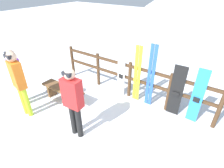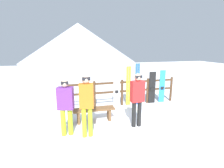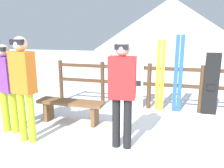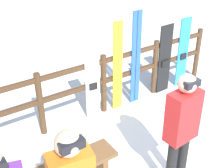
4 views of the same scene
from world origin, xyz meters
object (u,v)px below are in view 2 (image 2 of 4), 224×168
object	(u,v)px
ski_pair_blue	(137,84)
snowboard_black_stripe	(152,88)
bench	(94,112)
person_purple	(66,104)
person_orange	(87,101)
person_red	(137,96)
snowboard_blue	(162,86)
snowboard_white	(117,90)
ski_pair_yellow	(128,86)

from	to	relation	value
ski_pair_blue	snowboard_black_stripe	bearing A→B (deg)	-0.28
bench	person_purple	bearing A→B (deg)	-141.54
ski_pair_blue	bench	bearing A→B (deg)	-148.50
person_orange	person_red	bearing A→B (deg)	8.54
person_purple	snowboard_blue	size ratio (longest dim) A/B	1.11
bench	person_red	size ratio (longest dim) A/B	0.82
snowboard_white	ski_pair_blue	xyz separation A→B (m)	(0.92, 0.00, 0.19)
snowboard_white	ski_pair_yellow	distance (m)	0.54
person_orange	snowboard_blue	size ratio (longest dim) A/B	1.21
snowboard_white	person_purple	bearing A→B (deg)	-136.10
ski_pair_yellow	snowboard_black_stripe	distance (m)	1.12
snowboard_white	snowboard_black_stripe	xyz separation A→B (m)	(1.63, -0.00, -0.00)
snowboard_white	snowboard_blue	xyz separation A→B (m)	(2.12, 0.00, 0.02)
snowboard_black_stripe	snowboard_blue	xyz separation A→B (m)	(0.49, 0.00, 0.03)
bench	person_red	xyz separation A→B (m)	(1.24, -0.71, 0.65)
ski_pair_blue	person_red	bearing A→B (deg)	-113.29
person_purple	snowboard_white	size ratio (longest dim) A/B	1.15
person_orange	ski_pair_blue	size ratio (longest dim) A/B	0.98
bench	ski_pair_yellow	size ratio (longest dim) A/B	0.83
person_orange	snowboard_white	size ratio (longest dim) A/B	1.25
snowboard_black_stripe	snowboard_white	bearing A→B (deg)	180.00
bench	ski_pair_blue	world-z (taller)	ski_pair_blue
bench	ski_pair_yellow	world-z (taller)	ski_pair_yellow
person_purple	snowboard_white	distance (m)	2.87
person_orange	ski_pair_blue	world-z (taller)	ski_pair_blue
person_orange	snowboard_white	world-z (taller)	person_orange
ski_pair_yellow	person_purple	bearing A→B (deg)	-142.39
snowboard_black_stripe	person_orange	bearing A→B (deg)	-144.76
person_orange	snowboard_white	bearing A→B (deg)	55.74
snowboard_blue	ski_pair_blue	bearing A→B (deg)	179.84
person_orange	snowboard_blue	xyz separation A→B (m)	(3.64, 2.22, -0.32)
person_red	ski_pair_yellow	world-z (taller)	person_red
ski_pair_yellow	snowboard_blue	bearing A→B (deg)	-0.12
snowboard_black_stripe	snowboard_blue	size ratio (longest dim) A/B	0.96
person_purple	ski_pair_blue	world-z (taller)	ski_pair_blue
person_orange	person_red	xyz separation A→B (m)	(1.58, 0.24, -0.06)
ski_pair_yellow	snowboard_blue	xyz separation A→B (m)	(1.60, -0.00, -0.11)
snowboard_white	ski_pair_yellow	world-z (taller)	ski_pair_yellow
ski_pair_blue	snowboard_black_stripe	size ratio (longest dim) A/B	1.27
snowboard_blue	person_purple	bearing A→B (deg)	-154.62
bench	snowboard_white	size ratio (longest dim) A/B	0.99
bench	snowboard_blue	xyz separation A→B (m)	(3.30, 1.28, 0.38)
snowboard_black_stripe	person_purple	bearing A→B (deg)	-151.76
ski_pair_blue	ski_pair_yellow	bearing A→B (deg)	180.00
ski_pair_blue	snowboard_blue	world-z (taller)	ski_pair_blue
bench	snowboard_white	distance (m)	1.77
person_red	snowboard_black_stripe	xyz separation A→B (m)	(1.57, 1.99, -0.29)
person_purple	snowboard_blue	distance (m)	4.64
snowboard_white	snowboard_black_stripe	distance (m)	1.63
ski_pair_yellow	ski_pair_blue	distance (m)	0.40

